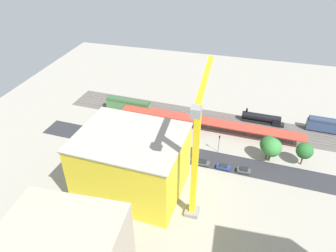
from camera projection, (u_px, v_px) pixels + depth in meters
The scene contains 26 objects.
ground_plane at pixel (195, 150), 106.93m from camera, with size 180.05×180.05×0.00m, color #9E998C.
rail_bed at pixel (205, 119), 123.39m from camera, with size 112.53×13.76×0.01m, color #5B544C.
street_asphalt at pixel (193, 156), 104.23m from camera, with size 112.53×9.00×0.01m, color #2D2D33.
track_rails at pixel (205, 118), 123.29m from camera, with size 112.39×13.21×0.12m.
platform_canopy_near at pixel (209, 121), 115.04m from camera, with size 67.89×8.65×3.93m.
locomotive at pixel (263, 119), 119.92m from camera, with size 16.04×3.66×5.21m.
passenger_coach at pixel (331, 125), 113.99m from camera, with size 16.38×3.81×5.85m.
freight_coach_far at pixel (129, 105), 126.05m from camera, with size 18.95×3.86×6.19m.
parked_car_0 at pixel (244, 170), 97.01m from camera, with size 4.17×1.95×1.86m.
parked_car_1 at pixel (223, 167), 98.45m from camera, with size 4.36×2.03×1.65m.
parked_car_2 at pixel (202, 163), 100.19m from camera, with size 4.72×1.94×1.68m.
parked_car_3 at pixel (183, 159), 101.83m from camera, with size 4.84×2.13×1.51m.
parked_car_4 at pixel (164, 156), 103.07m from camera, with size 4.79×1.93×1.63m.
construction_building at pixel (132, 164), 87.29m from camera, with size 28.04×22.46×17.97m, color yellow.
construction_roof_slab at pixel (129, 137), 82.18m from camera, with size 28.64×23.06×0.40m, color #ADA89E.
tower_crane at pixel (198, 142), 74.44m from camera, with size 3.65×30.33×35.53m.
box_truck_0 at pixel (152, 150), 103.98m from camera, with size 8.43×3.06×3.59m.
box_truck_1 at pixel (133, 144), 107.03m from camera, with size 8.71×2.72×3.10m.
box_truck_2 at pixel (143, 150), 104.27m from camera, with size 8.46×3.12×3.20m.
street_tree_0 at pixel (131, 124), 110.25m from camera, with size 4.72×4.72×7.95m.
street_tree_1 at pixel (168, 130), 108.45m from camera, with size 6.33×6.33×8.08m.
street_tree_2 at pixel (305, 151), 97.75m from camera, with size 5.26×5.26×8.10m.
street_tree_3 at pixel (269, 145), 99.90m from camera, with size 5.63×5.63×8.58m.
street_tree_4 at pixel (272, 147), 99.17m from camera, with size 6.21×6.21×8.60m.
street_tree_5 at pixel (177, 130), 106.56m from camera, with size 6.20×6.20×9.04m.
traffic_light at pixel (219, 141), 103.60m from camera, with size 0.50×0.36×6.65m.
Camera 1 is at (-13.33, 83.80, 66.23)m, focal length 33.47 mm.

